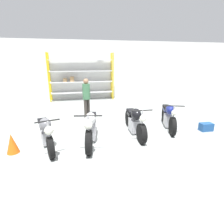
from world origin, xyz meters
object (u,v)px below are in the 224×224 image
(toolbox, at_px, (206,127))
(traffic_cone, at_px, (12,143))
(motorcycle_grey, at_px, (46,132))
(motorcycle_white, at_px, (91,127))
(motorcycle_blue, at_px, (168,116))
(motorcycle_black, at_px, (135,121))
(person_browsing, at_px, (86,95))
(shelving_rack, at_px, (82,76))

(toolbox, height_order, traffic_cone, traffic_cone)
(motorcycle_grey, distance_m, traffic_cone, 0.88)
(motorcycle_white, distance_m, motorcycle_blue, 2.93)
(motorcycle_blue, distance_m, traffic_cone, 5.09)
(motorcycle_black, bearing_deg, motorcycle_grey, -80.17)
(person_browsing, distance_m, traffic_cone, 3.53)
(motorcycle_white, xyz_separation_m, motorcycle_blue, (2.87, 0.60, -0.02))
(motorcycle_grey, xyz_separation_m, toolbox, (5.36, 0.12, -0.31))
(toolbox, relative_size, traffic_cone, 0.80)
(motorcycle_black, xyz_separation_m, person_browsing, (-1.47, 2.09, 0.55))
(motorcycle_grey, bearing_deg, person_browsing, 135.03)
(motorcycle_white, bearing_deg, traffic_cone, -73.13)
(motorcycle_white, distance_m, traffic_cone, 2.16)
(motorcycle_white, bearing_deg, motorcycle_black, 112.25)
(traffic_cone, bearing_deg, motorcycle_white, 7.37)
(motorcycle_black, distance_m, motorcycle_blue, 1.40)
(person_browsing, distance_m, toolbox, 4.75)
(shelving_rack, bearing_deg, traffic_cone, -108.27)
(motorcycle_white, relative_size, traffic_cone, 4.01)
(motorcycle_black, xyz_separation_m, toolbox, (2.56, -0.28, -0.29))
(motorcycle_black, bearing_deg, person_browsing, -142.99)
(shelving_rack, relative_size, motorcycle_white, 1.77)
(motorcycle_white, bearing_deg, shelving_rack, -170.31)
(shelving_rack, bearing_deg, toolbox, -56.12)
(motorcycle_black, distance_m, person_browsing, 2.61)
(motorcycle_white, height_order, motorcycle_black, motorcycle_white)
(shelving_rack, relative_size, motorcycle_grey, 1.94)
(motorcycle_grey, bearing_deg, motorcycle_blue, 82.01)
(motorcycle_black, bearing_deg, toolbox, 85.63)
(motorcycle_black, relative_size, toolbox, 4.72)
(motorcycle_white, height_order, traffic_cone, motorcycle_white)
(motorcycle_grey, height_order, person_browsing, person_browsing)
(motorcycle_black, bearing_deg, motorcycle_blue, 102.44)
(traffic_cone, bearing_deg, motorcycle_grey, 14.80)
(motorcycle_blue, relative_size, person_browsing, 1.16)
(motorcycle_white, distance_m, person_browsing, 2.48)
(shelving_rack, height_order, motorcycle_grey, shelving_rack)
(motorcycle_black, height_order, toolbox, motorcycle_black)
(shelving_rack, relative_size, motorcycle_blue, 2.00)
(toolbox, bearing_deg, shelving_rack, 123.88)
(motorcycle_grey, distance_m, motorcycle_blue, 4.22)
(motorcycle_blue, distance_m, toolbox, 1.34)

